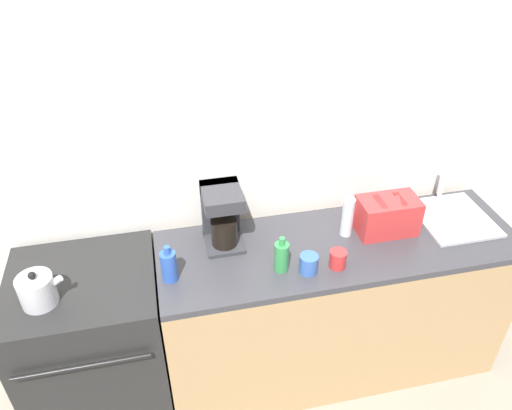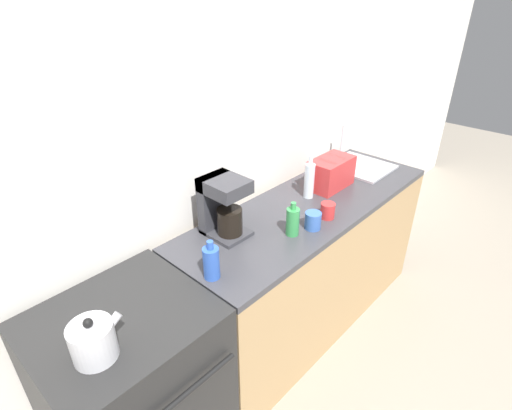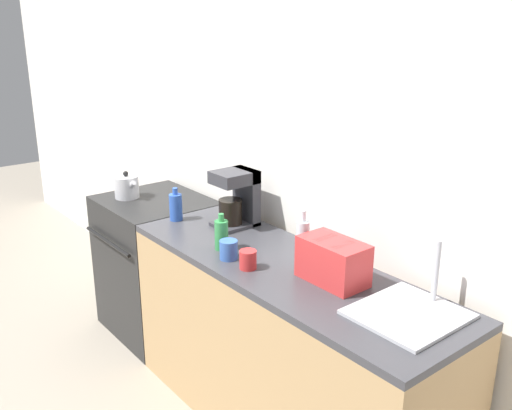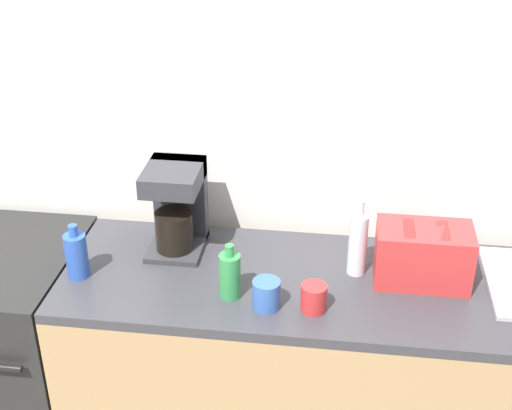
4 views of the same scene
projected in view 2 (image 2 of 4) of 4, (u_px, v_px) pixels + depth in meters
name	position (u px, v px, depth m)	size (l,w,h in m)	color
ground_plane	(275.00, 405.00, 2.28)	(12.00, 12.00, 0.00)	gray
wall_back	(180.00, 163.00, 2.05)	(8.00, 0.05, 2.60)	silver
stove	(135.00, 390.00, 1.83)	(0.70, 0.67, 0.93)	black
counter_block	(307.00, 264.00, 2.66)	(1.89, 0.61, 0.93)	tan
kettle	(93.00, 341.00, 1.40)	(0.20, 0.16, 0.18)	silver
toaster	(331.00, 173.00, 2.58)	(0.31, 0.18, 0.20)	red
coffee_maker	(222.00, 205.00, 2.07)	(0.19, 0.23, 0.32)	#333338
sink_tray	(359.00, 165.00, 2.90)	(0.38, 0.41, 0.28)	#B7B7BC
bottle_blue	(211.00, 262.00, 1.79)	(0.07, 0.07, 0.20)	#2D56B7
bottle_green	(293.00, 221.00, 2.09)	(0.07, 0.07, 0.19)	#338C47
bottle_clear	(309.00, 180.00, 2.45)	(0.06, 0.06, 0.28)	silver
cup_red	(328.00, 211.00, 2.26)	(0.08, 0.08, 0.09)	red
cup_blue	(313.00, 221.00, 2.16)	(0.09, 0.09, 0.10)	#3860B2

